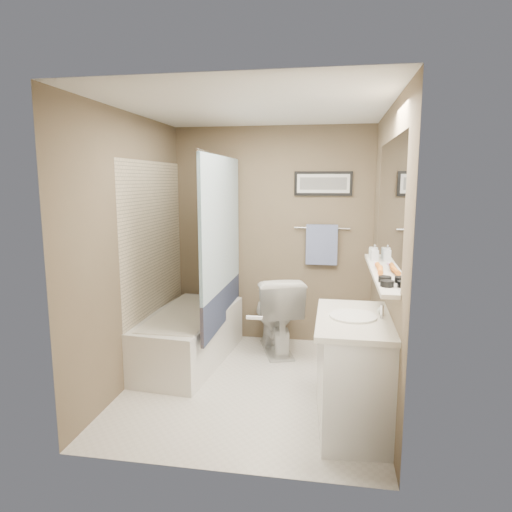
% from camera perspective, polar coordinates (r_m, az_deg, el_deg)
% --- Properties ---
extents(ground, '(2.50, 2.50, 0.00)m').
position_cam_1_polar(ground, '(4.25, -0.35, -15.81)').
color(ground, silver).
rests_on(ground, ground).
extents(ceiling, '(2.20, 2.50, 0.04)m').
position_cam_1_polar(ceiling, '(3.89, -0.39, 17.81)').
color(ceiling, white).
rests_on(ceiling, wall_back).
extents(wall_back, '(2.20, 0.04, 2.40)m').
position_cam_1_polar(wall_back, '(5.10, 2.05, 2.52)').
color(wall_back, brown).
rests_on(wall_back, ground).
extents(wall_front, '(2.20, 0.04, 2.40)m').
position_cam_1_polar(wall_front, '(2.71, -4.93, -3.67)').
color(wall_front, brown).
rests_on(wall_front, ground).
extents(wall_left, '(0.04, 2.50, 2.40)m').
position_cam_1_polar(wall_left, '(4.22, -14.97, 0.75)').
color(wall_left, brown).
rests_on(wall_left, ground).
extents(wall_right, '(0.04, 2.50, 2.40)m').
position_cam_1_polar(wall_right, '(3.86, 15.63, -0.07)').
color(wall_right, brown).
rests_on(wall_right, ground).
extents(tile_surround, '(0.02, 1.55, 2.00)m').
position_cam_1_polar(tile_surround, '(4.71, -12.48, -0.75)').
color(tile_surround, beige).
rests_on(tile_surround, wall_left).
extents(curtain_rod, '(0.02, 1.55, 0.02)m').
position_cam_1_polar(curtain_rod, '(4.43, -4.45, 12.47)').
color(curtain_rod, silver).
rests_on(curtain_rod, wall_left).
extents(curtain_upper, '(0.03, 1.45, 1.28)m').
position_cam_1_polar(curtain_upper, '(4.44, -4.34, 4.06)').
color(curtain_upper, silver).
rests_on(curtain_upper, curtain_rod).
extents(curtain_lower, '(0.03, 1.45, 0.36)m').
position_cam_1_polar(curtain_lower, '(4.59, -4.21, -6.19)').
color(curtain_lower, '#2A334F').
rests_on(curtain_lower, curtain_rod).
extents(mirror, '(0.02, 1.60, 1.00)m').
position_cam_1_polar(mirror, '(3.67, 16.31, 6.03)').
color(mirror, silver).
rests_on(mirror, wall_right).
extents(shelf, '(0.12, 1.60, 0.03)m').
position_cam_1_polar(shelf, '(3.72, 15.10, -1.94)').
color(shelf, silver).
rests_on(shelf, wall_right).
extents(towel_bar, '(0.60, 0.02, 0.02)m').
position_cam_1_polar(towel_bar, '(5.03, 8.26, 3.47)').
color(towel_bar, silver).
rests_on(towel_bar, wall_back).
extents(towel, '(0.34, 0.05, 0.44)m').
position_cam_1_polar(towel, '(5.03, 8.21, 1.41)').
color(towel, '#97A9DC').
rests_on(towel, towel_bar).
extents(art_frame, '(0.62, 0.02, 0.26)m').
position_cam_1_polar(art_frame, '(5.02, 8.40, 8.95)').
color(art_frame, black).
rests_on(art_frame, wall_back).
extents(art_mat, '(0.56, 0.00, 0.20)m').
position_cam_1_polar(art_mat, '(5.01, 8.40, 8.95)').
color(art_mat, white).
rests_on(art_mat, art_frame).
extents(art_image, '(0.50, 0.00, 0.13)m').
position_cam_1_polar(art_image, '(5.00, 8.40, 8.95)').
color(art_image, '#595959').
rests_on(art_image, art_mat).
extents(door, '(0.80, 0.02, 2.00)m').
position_cam_1_polar(door, '(2.67, 6.67, -8.34)').
color(door, silver).
rests_on(door, wall_front).
extents(door_handle, '(0.10, 0.02, 0.02)m').
position_cam_1_polar(door_handle, '(2.76, -0.19, -7.72)').
color(door_handle, silver).
rests_on(door_handle, door).
extents(bathtub, '(0.83, 1.56, 0.50)m').
position_cam_1_polar(bathtub, '(4.73, -8.53, -9.99)').
color(bathtub, white).
rests_on(bathtub, ground).
extents(tub_rim, '(0.56, 1.36, 0.02)m').
position_cam_1_polar(tub_rim, '(4.65, -8.60, -7.08)').
color(tub_rim, beige).
rests_on(tub_rim, bathtub).
extents(toilet, '(0.69, 0.92, 0.83)m').
position_cam_1_polar(toilet, '(4.90, 2.53, -7.15)').
color(toilet, silver).
rests_on(toilet, ground).
extents(vanity, '(0.57, 0.93, 0.80)m').
position_cam_1_polar(vanity, '(3.54, 12.13, -14.33)').
color(vanity, white).
rests_on(vanity, ground).
extents(countertop, '(0.54, 0.96, 0.04)m').
position_cam_1_polar(countertop, '(3.39, 12.20, -7.82)').
color(countertop, beige).
rests_on(countertop, vanity).
extents(sink_basin, '(0.34, 0.34, 0.01)m').
position_cam_1_polar(sink_basin, '(3.38, 12.05, -7.36)').
color(sink_basin, white).
rests_on(sink_basin, countertop).
extents(faucet_spout, '(0.02, 0.02, 0.10)m').
position_cam_1_polar(faucet_spout, '(3.39, 15.48, -6.74)').
color(faucet_spout, silver).
rests_on(faucet_spout, countertop).
extents(faucet_knob, '(0.05, 0.05, 0.05)m').
position_cam_1_polar(faucet_knob, '(3.49, 15.30, -6.61)').
color(faucet_knob, white).
rests_on(faucet_knob, countertop).
extents(candle_bowl_near, '(0.09, 0.09, 0.04)m').
position_cam_1_polar(candle_bowl_near, '(3.16, 16.06, -3.33)').
color(candle_bowl_near, black).
rests_on(candle_bowl_near, shelf).
extents(candle_bowl_far, '(0.09, 0.09, 0.04)m').
position_cam_1_polar(candle_bowl_far, '(3.30, 15.80, -2.80)').
color(candle_bowl_far, black).
rests_on(candle_bowl_far, shelf).
extents(hair_brush_front, '(0.06, 0.22, 0.04)m').
position_cam_1_polar(hair_brush_front, '(3.61, 15.29, -1.72)').
color(hair_brush_front, orange).
rests_on(hair_brush_front, shelf).
extents(hair_brush_back, '(0.04, 0.22, 0.04)m').
position_cam_1_polar(hair_brush_back, '(3.74, 15.09, -1.31)').
color(hair_brush_back, '#C3621B').
rests_on(hair_brush_back, shelf).
extents(pink_comb, '(0.04, 0.16, 0.01)m').
position_cam_1_polar(pink_comb, '(3.94, 14.81, -1.03)').
color(pink_comb, pink).
rests_on(pink_comb, shelf).
extents(glass_jar, '(0.08, 0.08, 0.10)m').
position_cam_1_polar(glass_jar, '(4.27, 14.45, 0.40)').
color(glass_jar, silver).
rests_on(glass_jar, shelf).
extents(soap_bottle, '(0.07, 0.07, 0.14)m').
position_cam_1_polar(soap_bottle, '(4.14, 14.60, 0.40)').
color(soap_bottle, '#999999').
rests_on(soap_bottle, shelf).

